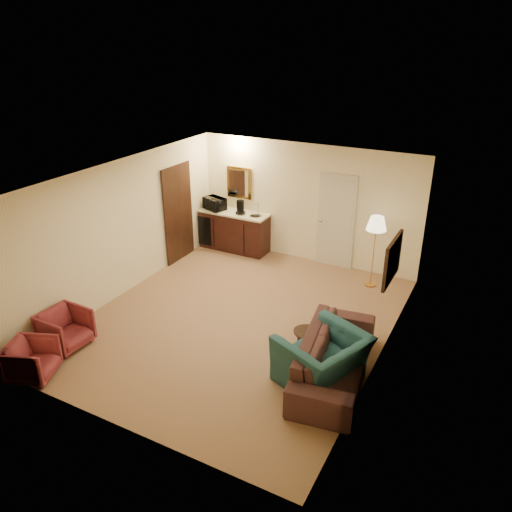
{
  "coord_description": "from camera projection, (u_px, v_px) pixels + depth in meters",
  "views": [
    {
      "loc": [
        3.83,
        -6.6,
        4.71
      ],
      "look_at": [
        0.08,
        0.5,
        1.07
      ],
      "focal_mm": 35.0,
      "sensor_mm": 36.0,
      "label": 1
    }
  ],
  "objects": [
    {
      "name": "microwave",
      "position": [
        214.0,
        202.0,
        11.51
      ],
      "size": [
        0.57,
        0.43,
        0.34
      ],
      "primitive_type": "imported",
      "rotation": [
        0.0,
        0.0,
        -0.32
      ],
      "color": "black",
      "rests_on": "wetbar_cabinet"
    },
    {
      "name": "sofa",
      "position": [
        335.0,
        350.0,
        7.28
      ],
      "size": [
        1.02,
        2.4,
        0.91
      ],
      "primitive_type": "imported",
      "rotation": [
        0.0,
        0.0,
        1.72
      ],
      "color": "black",
      "rests_on": "ground"
    },
    {
      "name": "rose_chair_far",
      "position": [
        32.0,
        359.0,
        7.31
      ],
      "size": [
        0.78,
        0.81,
        0.65
      ],
      "primitive_type": "imported",
      "rotation": [
        0.0,
        0.0,
        1.96
      ],
      "color": "maroon",
      "rests_on": "ground"
    },
    {
      "name": "room_walls",
      "position": [
        254.0,
        215.0,
        8.84
      ],
      "size": [
        5.02,
        6.01,
        2.61
      ],
      "color": "#F8E6BA",
      "rests_on": "ground"
    },
    {
      "name": "coffee_maker",
      "position": [
        240.0,
        207.0,
        11.22
      ],
      "size": [
        0.21,
        0.21,
        0.32
      ],
      "primitive_type": "cylinder",
      "rotation": [
        0.0,
        0.0,
        -0.25
      ],
      "color": "black",
      "rests_on": "wetbar_cabinet"
    },
    {
      "name": "teal_armchair",
      "position": [
        322.0,
        351.0,
        7.14
      ],
      "size": [
        1.15,
        1.38,
        1.03
      ],
      "primitive_type": "imported",
      "rotation": [
        0.0,
        0.0,
        -1.96
      ],
      "color": "#1C4547",
      "rests_on": "ground"
    },
    {
      "name": "floor_lamp",
      "position": [
        374.0,
        252.0,
        9.79
      ],
      "size": [
        0.45,
        0.45,
        1.48
      ],
      "primitive_type": "cube",
      "rotation": [
        0.0,
        0.0,
        0.14
      ],
      "color": "#C38B41",
      "rests_on": "ground"
    },
    {
      "name": "rose_chair_near",
      "position": [
        65.0,
        327.0,
        8.03
      ],
      "size": [
        0.65,
        0.69,
        0.7
      ],
      "primitive_type": "imported",
      "rotation": [
        0.0,
        0.0,
        1.54
      ],
      "color": "maroon",
      "rests_on": "ground"
    },
    {
      "name": "ground",
      "position": [
        239.0,
        320.0,
        8.89
      ],
      "size": [
        6.0,
        6.0,
        0.0
      ],
      "primitive_type": "plane",
      "color": "#98704D",
      "rests_on": "ground"
    },
    {
      "name": "coffee_table",
      "position": [
        315.0,
        344.0,
        7.84
      ],
      "size": [
        0.77,
        0.57,
        0.41
      ],
      "primitive_type": "cube",
      "rotation": [
        0.0,
        0.0,
        0.12
      ],
      "color": "black",
      "rests_on": "ground"
    },
    {
      "name": "wetbar_cabinet",
      "position": [
        235.0,
        231.0,
        11.59
      ],
      "size": [
        1.64,
        0.58,
        0.92
      ],
      "primitive_type": "cube",
      "color": "#371511",
      "rests_on": "ground"
    },
    {
      "name": "waste_bin",
      "position": [
        258.0,
        249.0,
        11.38
      ],
      "size": [
        0.25,
        0.25,
        0.31
      ],
      "primitive_type": "cylinder",
      "rotation": [
        0.0,
        0.0,
        -0.02
      ],
      "color": "black",
      "rests_on": "ground"
    }
  ]
}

